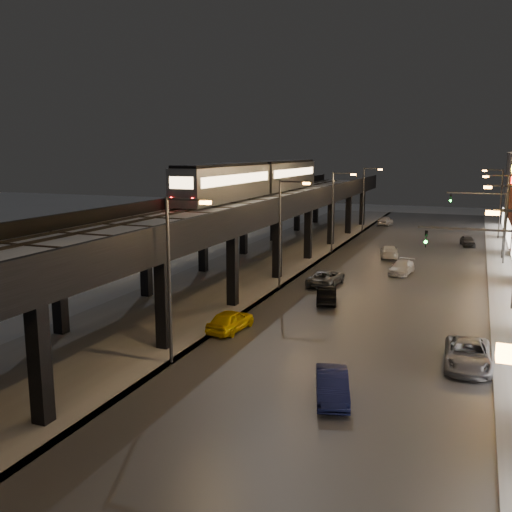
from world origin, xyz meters
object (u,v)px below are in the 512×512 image
(car_onc_silver, at_px, (332,387))
(car_onc_dark, at_px, (468,356))
(car_mid_silver, at_px, (326,278))
(car_far_white, at_px, (385,221))
(car_onc_red, at_px, (468,241))
(car_taxi, at_px, (230,321))
(car_onc_white, at_px, (402,268))
(car_mid_dark, at_px, (389,252))
(subway_train, at_px, (259,178))
(car_near_white, at_px, (327,295))

(car_onc_silver, relative_size, car_onc_dark, 0.82)
(car_mid_silver, distance_m, car_far_white, 42.09)
(car_far_white, bearing_deg, car_onc_red, 134.86)
(car_taxi, bearing_deg, car_onc_white, -105.35)
(car_mid_dark, relative_size, car_onc_red, 1.25)
(car_mid_silver, xyz_separation_m, car_onc_white, (5.44, 6.99, -0.07))
(subway_train, bearing_deg, car_onc_silver, -64.02)
(car_mid_dark, xyz_separation_m, car_far_white, (-4.54, 27.25, 0.05))
(car_mid_silver, bearing_deg, car_onc_dark, 130.17)
(car_onc_dark, relative_size, car_onc_white, 1.19)
(car_taxi, relative_size, car_mid_dark, 0.91)
(subway_train, bearing_deg, car_mid_dark, 7.44)
(car_onc_dark, bearing_deg, car_mid_dark, 103.39)
(car_near_white, height_order, car_onc_red, car_near_white)
(car_taxi, height_order, car_onc_red, car_taxi)
(car_onc_silver, xyz_separation_m, car_onc_white, (-0.47, 28.97, -0.07))
(car_taxi, xyz_separation_m, car_onc_silver, (8.44, -7.59, -0.02))
(car_onc_white, bearing_deg, car_taxi, -103.63)
(car_taxi, xyz_separation_m, car_onc_red, (13.33, 40.58, -0.09))
(car_taxi, xyz_separation_m, car_mid_dark, (5.66, 29.20, -0.05))
(car_onc_silver, distance_m, car_onc_dark, 8.64)
(subway_train, xyz_separation_m, car_onc_red, (21.91, 13.23, -7.75))
(subway_train, height_order, car_onc_silver, subway_train)
(car_far_white, distance_m, car_onc_red, 20.04)
(subway_train, distance_m, car_onc_red, 26.75)
(car_taxi, distance_m, car_onc_silver, 11.35)
(subway_train, height_order, car_onc_red, subway_train)
(car_far_white, height_order, car_onc_silver, car_far_white)
(car_taxi, height_order, car_mid_silver, car_taxi)
(car_onc_silver, bearing_deg, car_far_white, 80.28)
(car_mid_dark, bearing_deg, car_near_white, 75.67)
(car_near_white, distance_m, car_mid_silver, 5.83)
(car_far_white, relative_size, car_onc_white, 0.98)
(car_onc_silver, relative_size, car_onc_white, 0.98)
(car_mid_dark, height_order, car_onc_white, car_mid_dark)
(subway_train, distance_m, car_mid_silver, 18.72)
(subway_train, distance_m, car_taxi, 29.67)
(car_taxi, height_order, car_mid_dark, car_taxi)
(subway_train, xyz_separation_m, car_onc_dark, (22.74, -28.46, -7.66))
(car_mid_silver, height_order, car_far_white, car_far_white)
(car_taxi, relative_size, car_mid_silver, 0.84)
(car_near_white, bearing_deg, car_far_white, -100.20)
(car_mid_silver, xyz_separation_m, car_onc_dark, (11.63, -15.51, 0.02))
(car_onc_silver, bearing_deg, car_taxi, 121.80)
(car_mid_silver, bearing_deg, car_mid_dark, -98.63)
(car_taxi, relative_size, car_near_white, 1.01)
(car_mid_silver, distance_m, car_mid_dark, 15.14)
(car_near_white, bearing_deg, car_onc_white, -121.06)
(car_taxi, bearing_deg, car_near_white, -109.58)
(car_near_white, height_order, car_mid_silver, car_mid_silver)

